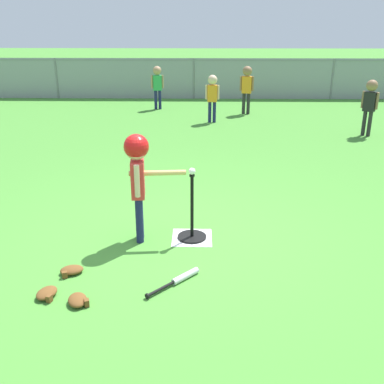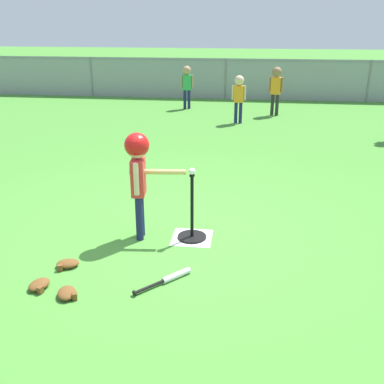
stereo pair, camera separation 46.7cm
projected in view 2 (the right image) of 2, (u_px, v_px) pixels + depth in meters
The scene contains 13 objects.
ground_plane at pixel (181, 238), 5.12m from camera, with size 60.00×60.00×0.00m, color #478C33.
home_plate at pixel (192, 238), 5.13m from camera, with size 0.44×0.44×0.01m, color white.
batting_tee at pixel (192, 228), 5.08m from camera, with size 0.32×0.32×0.75m.
baseball_on_tee at pixel (192, 171), 4.84m from camera, with size 0.07×0.07×0.07m, color white.
batter_child at pixel (138, 165), 4.84m from camera, with size 0.64×0.34×1.20m.
fielder_near_left at pixel (239, 93), 10.24m from camera, with size 0.32×0.21×1.07m.
fielder_deep_center at pixel (276, 85), 11.01m from camera, with size 0.34×0.23×1.16m.
fielder_deep_right at pixel (187, 81), 11.83m from camera, with size 0.32×0.22×1.09m.
spare_bat_silver at pixel (171, 278), 4.30m from camera, with size 0.48×0.49×0.06m.
glove_by_plate at pixel (67, 293), 4.05m from camera, with size 0.23×0.26×0.07m.
glove_near_bats at pixel (39, 285), 4.18m from camera, with size 0.22×0.26×0.07m.
glove_tossed_aside at pixel (67, 264), 4.53m from camera, with size 0.26×0.22×0.07m.
outfield_fence at pixel (225, 77), 13.25m from camera, with size 16.06×0.06×1.15m.
Camera 2 is at (0.67, -4.54, 2.34)m, focal length 42.98 mm.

